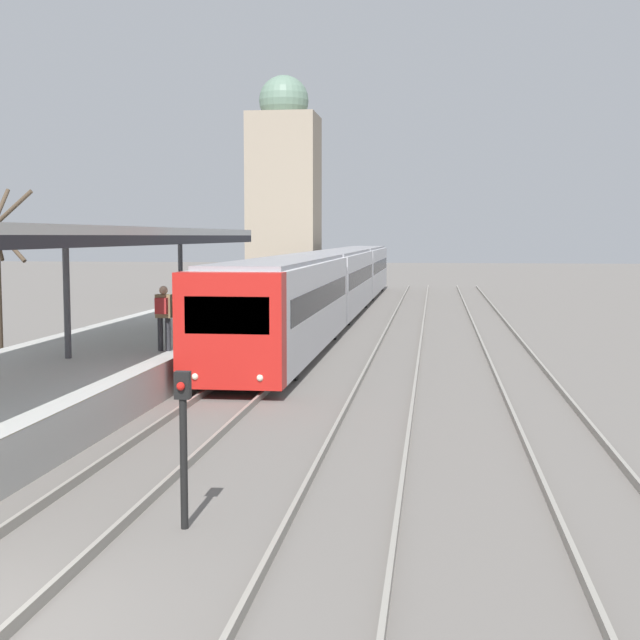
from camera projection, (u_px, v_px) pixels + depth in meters
The scene contains 5 objects.
platform_canopy at pixel (67, 232), 21.11m from camera, with size 4.00×24.08×3.15m.
person_on_platform at pixel (163, 313), 22.65m from camera, with size 0.40×0.40×1.66m.
train_near at pixel (335, 280), 42.75m from camera, with size 2.59×44.94×3.11m.
signal_post_near at pixel (183, 433), 11.60m from camera, with size 0.20×0.21×2.09m.
distant_domed_building at pixel (284, 195), 53.00m from camera, with size 4.00×4.00×13.26m.
Camera 1 is at (4.74, -7.54, 3.84)m, focal length 50.00 mm.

